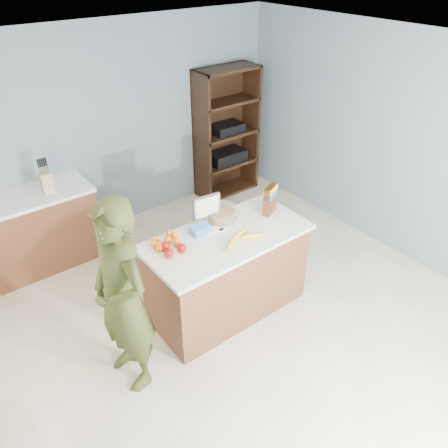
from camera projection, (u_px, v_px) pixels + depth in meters
floor at (246, 324)px, 4.30m from camera, size 4.50×5.00×0.02m
walls at (251, 173)px, 3.40m from camera, size 4.52×5.02×2.51m
counter_peninsula at (227, 276)px, 4.27m from camera, size 1.56×0.76×0.90m
back_cabinet at (39, 229)px, 4.90m from camera, size 1.24×0.62×0.90m
shelving_unit at (224, 135)px, 6.18m from camera, size 0.90×0.40×1.80m
person at (122, 299)px, 3.35m from camera, size 0.48×0.67×1.73m
knife_block at (47, 182)px, 4.64m from camera, size 0.12×0.10×0.31m
envelopes at (221, 230)px, 4.09m from camera, size 0.39×0.20×0.00m
bananas at (239, 239)px, 3.92m from camera, size 0.44×0.21×0.05m
apples at (172, 249)px, 3.76m from camera, size 0.21×0.20×0.08m
oranges at (165, 241)px, 3.88m from camera, size 0.29×0.24×0.07m
blue_carton at (200, 230)px, 4.02m from camera, size 0.18×0.12×0.08m
salad_bowl at (222, 214)px, 4.21m from camera, size 0.30×0.30×0.13m
tv at (207, 208)px, 4.12m from camera, size 0.28×0.12×0.28m
cereal_box at (270, 197)px, 4.26m from camera, size 0.21×0.15×0.29m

